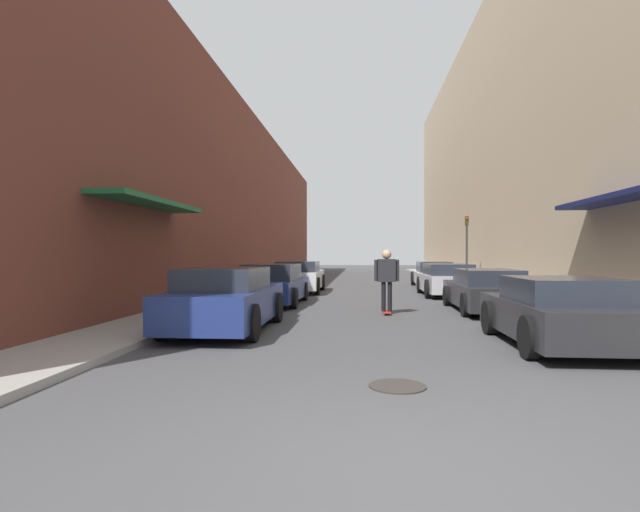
% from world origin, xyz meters
% --- Properties ---
extents(ground, '(103.74, 103.74, 0.00)m').
position_xyz_m(ground, '(0.00, 18.86, 0.00)').
color(ground, '#424244').
extents(curb_strip_left, '(1.80, 47.15, 0.12)m').
position_xyz_m(curb_strip_left, '(-5.04, 23.58, 0.06)').
color(curb_strip_left, gray).
rests_on(curb_strip_left, ground).
extents(curb_strip_right, '(1.80, 47.15, 0.12)m').
position_xyz_m(curb_strip_right, '(5.04, 23.58, 0.06)').
color(curb_strip_right, gray).
rests_on(curb_strip_right, ground).
extents(building_row_left, '(4.90, 47.15, 9.01)m').
position_xyz_m(building_row_left, '(-7.94, 23.57, 4.50)').
color(building_row_left, brown).
rests_on(building_row_left, ground).
extents(building_row_right, '(4.90, 47.15, 14.79)m').
position_xyz_m(building_row_right, '(7.94, 23.57, 7.39)').
color(building_row_right, tan).
rests_on(building_row_right, ground).
extents(parked_car_left_0, '(1.90, 4.40, 1.34)m').
position_xyz_m(parked_car_left_0, '(-3.19, 6.65, 0.66)').
color(parked_car_left_0, navy).
rests_on(parked_car_left_0, ground).
extents(parked_car_left_1, '(1.90, 4.44, 1.30)m').
position_xyz_m(parked_car_left_1, '(-3.18, 12.25, 0.63)').
color(parked_car_left_1, navy).
rests_on(parked_car_left_1, ground).
extents(parked_car_left_2, '(2.00, 4.22, 1.32)m').
position_xyz_m(parked_car_left_2, '(-3.00, 17.32, 0.65)').
color(parked_car_left_2, silver).
rests_on(parked_car_left_2, ground).
extents(parked_car_right_0, '(1.99, 3.92, 1.21)m').
position_xyz_m(parked_car_right_0, '(3.16, 5.36, 0.60)').
color(parked_car_right_0, '#232326').
rests_on(parked_car_right_0, ground).
extents(parked_car_right_1, '(1.86, 4.54, 1.20)m').
position_xyz_m(parked_car_right_1, '(3.20, 10.77, 0.59)').
color(parked_car_right_1, '#232326').
rests_on(parked_car_right_1, ground).
extents(parked_car_right_2, '(1.98, 4.19, 1.25)m').
position_xyz_m(parked_car_right_2, '(2.99, 15.99, 0.62)').
color(parked_car_right_2, '#B7B7BC').
rests_on(parked_car_right_2, ground).
extents(parked_car_right_3, '(1.88, 4.35, 1.25)m').
position_xyz_m(parked_car_right_3, '(3.20, 21.21, 0.61)').
color(parked_car_right_3, silver).
rests_on(parked_car_right_3, ground).
extents(skateboarder, '(0.67, 0.78, 1.75)m').
position_xyz_m(skateboarder, '(0.35, 9.85, 1.08)').
color(skateboarder, '#B2231E').
rests_on(skateboarder, ground).
extents(manhole_cover, '(0.70, 0.70, 0.02)m').
position_xyz_m(manhole_cover, '(0.12, 2.42, 0.01)').
color(manhole_cover, '#332D28').
rests_on(manhole_cover, ground).
extents(traffic_light, '(0.16, 0.22, 3.39)m').
position_xyz_m(traffic_light, '(4.88, 21.55, 2.22)').
color(traffic_light, '#2D2D2D').
rests_on(traffic_light, curb_strip_right).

